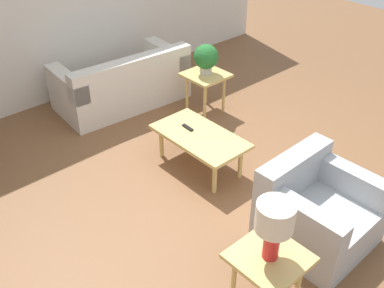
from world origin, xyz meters
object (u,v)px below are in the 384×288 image
object	(u,v)px
sofa	(123,85)
potted_plant	(206,58)
armchair	(315,211)
coffee_table	(200,138)
side_table_plant	(206,80)
side_table_lamp	(268,264)
table_lamp	(274,222)

from	to	relation	value
sofa	potted_plant	size ratio (longest dim) A/B	4.57
armchair	coffee_table	bearing A→B (deg)	90.16
sofa	side_table_plant	distance (m)	1.16
sofa	coffee_table	distance (m)	1.81
armchair	side_table_plant	bearing A→B (deg)	68.83
side_table_plant	side_table_lamp	xyz separation A→B (m)	(-2.58, 1.79, 0.00)
side_table_plant	potted_plant	size ratio (longest dim) A/B	1.40
armchair	side_table_plant	xyz separation A→B (m)	(2.38, -0.89, 0.16)
sofa	potted_plant	xyz separation A→B (m)	(-0.92, -0.69, 0.49)
coffee_table	table_lamp	xyz separation A→B (m)	(-1.70, 0.88, 0.52)
side_table_lamp	sofa	bearing A→B (deg)	-17.48
armchair	side_table_lamp	size ratio (longest dim) A/B	1.60
side_table_lamp	armchair	bearing A→B (deg)	-77.78
coffee_table	table_lamp	world-z (taller)	table_lamp
coffee_table	side_table_plant	distance (m)	1.27
sofa	potted_plant	world-z (taller)	potted_plant
coffee_table	side_table_plant	bearing A→B (deg)	-46.20
sofa	side_table_plant	size ratio (longest dim) A/B	3.26
coffee_table	potted_plant	xyz separation A→B (m)	(0.88, -0.91, 0.41)
coffee_table	table_lamp	bearing A→B (deg)	152.64
sofa	table_lamp	world-z (taller)	table_lamp
potted_plant	sofa	bearing A→B (deg)	37.02
side_table_plant	potted_plant	distance (m)	0.31
table_lamp	armchair	bearing A→B (deg)	-77.78
side_table_lamp	table_lamp	world-z (taller)	table_lamp
sofa	side_table_lamp	xyz separation A→B (m)	(-3.49, 1.10, 0.17)
armchair	table_lamp	distance (m)	1.09
side_table_plant	coffee_table	bearing A→B (deg)	133.80
sofa	side_table_lamp	distance (m)	3.67
sofa	side_table_plant	world-z (taller)	sofa
side_table_lamp	potted_plant	world-z (taller)	potted_plant
coffee_table	armchair	bearing A→B (deg)	-179.18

